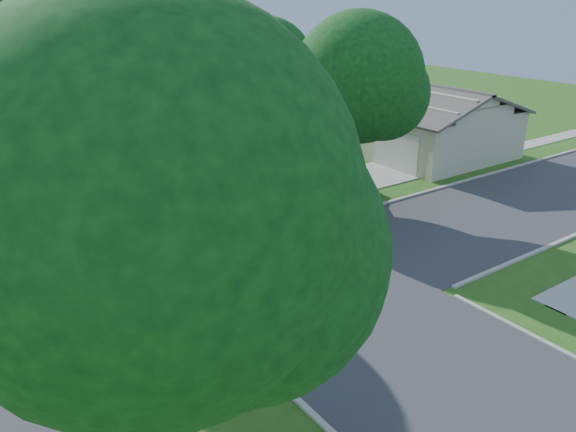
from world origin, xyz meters
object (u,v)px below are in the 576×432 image
Objects in this scene: tree_w_mid at (1,46)px; tree_e_far at (98,35)px; tree_ne_corner at (359,84)px; tree_e_mid at (163,42)px; tree_sw_corner at (157,225)px; house_ne_far at (250,86)px; car_driveway at (330,184)px; stop_sign_sw at (247,339)px; house_ne_near at (398,122)px; tree_w_near at (60,80)px; car_curb_east at (90,119)px; stop_sign_ne at (319,168)px; tree_e_near at (266,73)px.

tree_e_far is at bearing 54.15° from tree_w_mid.
tree_ne_corner is (1.61, -29.80, -0.39)m from tree_e_far.
tree_sw_corner is (-12.19, -28.00, 0.01)m from tree_e_mid.
house_ne_far is 2.72× the size of car_driveway.
stop_sign_sw is 5.54m from tree_sw_corner.
tree_w_mid reaches higher than house_ne_far.
tree_e_far is 25.99m from house_ne_near.
stop_sign_sw is 39.55m from house_ne_far.
car_curb_east is at bearing 71.80° from tree_w_near.
tree_e_far is at bearing 76.27° from stop_sign_sw.
tree_e_mid is at bearing -144.58° from house_ne_far.
tree_e_mid is 1.03× the size of tree_w_near.
tree_sw_corner reaches higher than tree_e_far.
tree_w_near is at bearing -174.49° from house_ne_near.
tree_e_far is at bearing 155.97° from house_ne_far.
stop_sign_sw is 0.33× the size of tree_w_near.
tree_w_near reaches higher than car_curb_east.
tree_e_mid is 16.48m from car_driveway.
house_ne_near is at bearing -25.88° from tree_w_mid.
tree_e_far is at bearing 73.44° from tree_sw_corner.
stop_sign_ne is 0.34× the size of tree_ne_corner.
house_ne_far is 25.54m from car_driveway.
stop_sign_sw is at bearing -121.55° from house_ne_far.
stop_sign_ne is 0.31× the size of tree_w_mid.
tree_w_mid is (-9.40, 0.00, 0.24)m from tree_e_mid.
house_ne_near is at bearing -47.38° from car_curb_east.
house_ne_near is at bearing 35.18° from tree_ne_corner.
house_ne_far is (20.69, 33.70, -0.51)m from stop_sign_sw.
stop_sign_sw is 0.31× the size of tree_w_mid.
tree_ne_corner is at bearing 38.84° from stop_sign_sw.
tree_w_mid is at bearing 89.98° from tree_w_near.
car_driveway is at bearing -87.50° from tree_e_far.
car_driveway is (10.64, -15.51, -5.67)m from tree_w_mid.
tree_e_near is at bearing -90.00° from tree_e_far.
car_driveway is at bearing -113.04° from house_ne_far.
tree_sw_corner is (-2.80, -28.00, -0.23)m from tree_w_mid.
car_curb_east is at bearing -11.85° from car_driveway.
tree_e_far reaches higher than house_ne_far.
tree_e_far is 9.61m from car_curb_east.
car_driveway is at bearing 105.56° from tree_ne_corner.
house_ne_far is at bearing 56.94° from tree_sw_corner.
tree_e_near is 0.96× the size of tree_ne_corner.
house_ne_far is (20.64, 19.99, -4.60)m from tree_w_near.
tree_ne_corner is (1.60, -16.80, -0.66)m from tree_e_mid.
tree_e_mid is 9.40m from tree_w_mid.
house_ne_near is 2.72× the size of car_driveway.
tree_w_mid is (0.00, 12.00, 0.37)m from tree_w_near.
stop_sign_ne is at bearing -90.20° from tree_e_mid.
tree_w_mid is 22.68m from house_ne_far.
tree_sw_corner reaches higher than house_ne_far.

